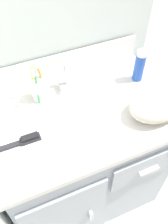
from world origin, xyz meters
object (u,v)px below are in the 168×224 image
object	(u,v)px
shaving_cream_can	(139,66)
hairbrush	(24,141)
hand_towel	(159,106)
toothbrush_cup	(39,88)

from	to	relation	value
shaving_cream_can	hairbrush	bearing A→B (deg)	-166.24
hairbrush	hand_towel	xyz separation A→B (m)	(0.57, -0.08, 0.04)
hairbrush	toothbrush_cup	bearing A→B (deg)	58.98
toothbrush_cup	hairbrush	xyz separation A→B (m)	(-0.13, -0.21, -0.05)
shaving_cream_can	hand_towel	world-z (taller)	shaving_cream_can
toothbrush_cup	shaving_cream_can	distance (m)	0.48
toothbrush_cup	shaving_cream_can	xyz separation A→B (m)	(0.48, -0.07, 0.02)
hand_towel	toothbrush_cup	bearing A→B (deg)	145.90
hairbrush	hand_towel	size ratio (longest dim) A/B	0.76
hairbrush	hand_towel	distance (m)	0.58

